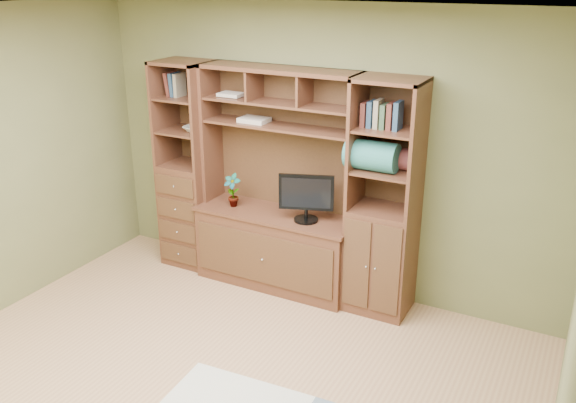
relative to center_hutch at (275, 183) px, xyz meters
The scene contains 10 objects.
room 1.79m from the center_hutch, 79.29° to the right, with size 4.60×4.10×2.64m.
center_hutch is the anchor object (origin of this frame).
left_tower 1.00m from the center_hutch, behind, with size 0.50×0.45×2.05m, color #532D1D.
right_tower 1.03m from the center_hutch, ahead, with size 0.55×0.45×2.05m, color #532D1D.
monitor 0.34m from the center_hutch, ahead, with size 0.49×0.22×0.60m, color black.
orchid 0.46m from the center_hutch, behind, with size 0.17×0.11×0.32m, color #985733.
magazines 0.60m from the center_hutch, 160.89° to the left, with size 0.26×0.19×0.04m, color #C0B3A4.
bowl 0.97m from the center_hutch, behind, with size 0.21×0.21×0.05m, color beige.
blanket_teal 1.00m from the center_hutch, ahead, with size 0.43×0.25×0.25m, color #2C746F.
blanket_red 1.17m from the center_hutch, ahead, with size 0.33×0.18×0.18m, color brown.
Camera 1 is at (2.21, -2.83, 2.85)m, focal length 38.00 mm.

